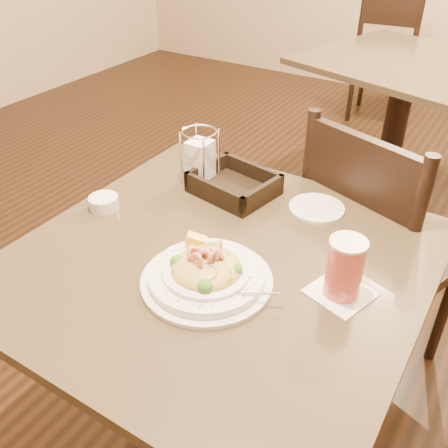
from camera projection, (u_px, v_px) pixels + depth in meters
The scene contains 11 objects.
ground at pixel (221, 442), 1.55m from camera, with size 7.00×7.00×0.00m, color black.
main_table at pixel (220, 328), 1.27m from camera, with size 0.90×0.90×0.73m.
background_table at pixel (399, 104), 2.60m from camera, with size 1.12×1.12×0.73m.
dining_chair_near at pixel (372, 249), 1.56m from camera, with size 0.53×0.53×0.93m.
dining_chair_far at pixel (387, 51), 3.46m from camera, with size 0.46×0.46×0.93m.
pasta_bowl at pixel (207, 273), 1.06m from camera, with size 0.31×0.28×0.09m.
drink_glass at pixel (344, 268), 1.01m from camera, with size 0.15×0.15×0.13m.
bread_basket at pixel (234, 186), 1.38m from camera, with size 0.24×0.21×0.06m.
napkin_caddy at pixel (200, 160), 1.41m from camera, with size 0.10×0.10×0.16m.
side_plate at pixel (317, 208), 1.31m from camera, with size 0.15×0.15×0.01m, color white.
butter_ramekin at pixel (104, 202), 1.31m from camera, with size 0.08×0.08×0.03m, color white.
Camera 1 is at (0.49, -0.76, 1.43)m, focal length 40.00 mm.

